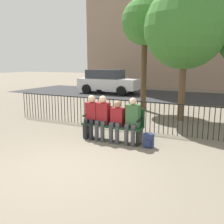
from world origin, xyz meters
TOP-DOWN VIEW (x-y plane):
  - ground_plane at (0.00, 0.00)m, footprint 80.00×80.00m
  - park_bench at (0.00, 2.23)m, footprint 1.71×0.45m
  - seated_person_0 at (-0.62, 2.10)m, footprint 0.34×0.39m
  - seated_person_1 at (-0.27, 2.10)m, footprint 0.34×0.39m
  - seated_person_2 at (0.17, 2.09)m, footprint 0.34×0.39m
  - seated_person_3 at (0.61, 2.10)m, footprint 0.34×0.39m
  - backpack at (1.08, 2.05)m, footprint 0.25×0.20m
  - fence_railing at (-0.02, 3.41)m, footprint 9.01×0.03m
  - tree_0 at (-0.74, 6.79)m, footprint 2.00×2.00m
  - tree_2 at (1.19, 5.47)m, footprint 2.88×2.88m
  - street_surface at (0.00, 12.00)m, footprint 24.00×6.00m
  - parked_car_0 at (-4.96, 11.56)m, footprint 4.20×1.94m

SIDE VIEW (x-z plane):
  - ground_plane at x=0.00m, z-range 0.00..0.00m
  - street_surface at x=0.00m, z-range 0.00..0.01m
  - backpack at x=1.08m, z-range 0.00..0.35m
  - park_bench at x=0.00m, z-range 0.03..0.95m
  - fence_railing at x=-0.02m, z-range 0.08..1.03m
  - seated_person_2 at x=0.17m, z-range 0.07..1.19m
  - seated_person_3 at x=0.61m, z-range 0.06..1.30m
  - seated_person_1 at x=-0.27m, z-range 0.07..1.30m
  - seated_person_0 at x=-0.62m, z-range 0.07..1.30m
  - parked_car_0 at x=-4.96m, z-range 0.03..1.65m
  - tree_2 at x=1.19m, z-range 0.92..5.66m
  - tree_0 at x=-0.74m, z-range 1.36..6.17m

